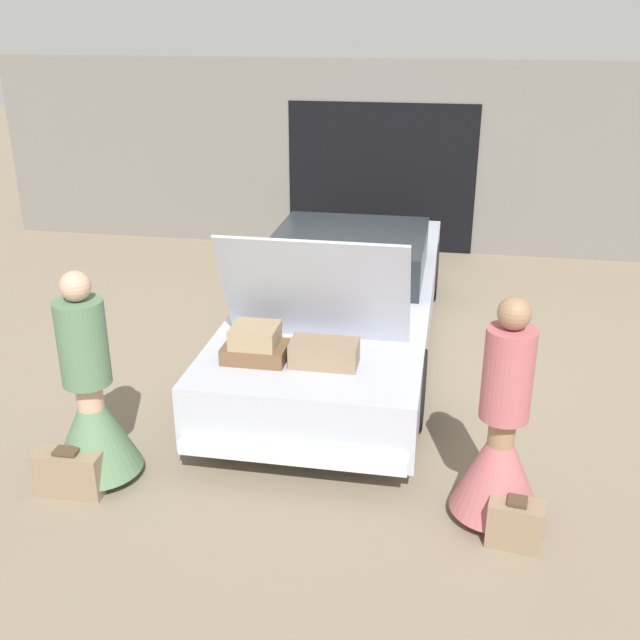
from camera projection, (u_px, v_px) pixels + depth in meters
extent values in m
plane|color=#7F705B|center=(344.00, 344.00, 8.28)|extent=(40.00, 40.00, 0.00)
cube|color=slate|center=(382.00, 157.00, 11.14)|extent=(12.00, 0.12, 2.80)
cube|color=black|center=(381.00, 178.00, 11.19)|extent=(2.80, 0.02, 2.20)
cube|color=#B2B7C6|center=(344.00, 306.00, 8.10)|extent=(1.87, 5.36, 0.56)
cube|color=#1E2328|center=(349.00, 253.00, 8.21)|extent=(1.65, 1.72, 0.44)
cylinder|color=black|center=(298.00, 263.00, 9.80)|extent=(0.18, 0.71, 0.71)
cylinder|color=black|center=(431.00, 271.00, 9.51)|extent=(0.18, 0.71, 0.71)
cylinder|color=black|center=(224.00, 373.00, 6.82)|extent=(0.18, 0.71, 0.71)
cylinder|color=black|center=(415.00, 389.00, 6.54)|extent=(0.18, 0.71, 0.71)
cube|color=silver|center=(291.00, 456.00, 5.70)|extent=(1.78, 0.10, 0.12)
cube|color=#B2B7C6|center=(315.00, 291.00, 6.24)|extent=(1.59, 0.51, 1.03)
cube|color=brown|center=(256.00, 352.00, 6.18)|extent=(0.52, 0.37, 0.13)
cube|color=#8C7259|center=(324.00, 353.00, 6.07)|extent=(0.55, 0.29, 0.21)
cube|color=#9E8460|center=(255.00, 335.00, 6.12)|extent=(0.37, 0.35, 0.17)
cylinder|color=tan|center=(94.00, 430.00, 5.78)|extent=(0.20, 0.20, 0.83)
cone|color=#567A56|center=(94.00, 426.00, 5.77)|extent=(0.69, 0.69, 0.75)
cylinder|color=#567A56|center=(83.00, 343.00, 5.50)|extent=(0.37, 0.37, 0.66)
sphere|color=tan|center=(75.00, 286.00, 5.33)|extent=(0.23, 0.23, 0.23)
cylinder|color=#997051|center=(498.00, 468.00, 5.30)|extent=(0.19, 0.19, 0.83)
cone|color=#B25B60|center=(498.00, 463.00, 5.29)|extent=(0.65, 0.65, 0.75)
cylinder|color=#B25B60|center=(508.00, 374.00, 5.02)|extent=(0.34, 0.34, 0.66)
sphere|color=#997051|center=(514.00, 313.00, 4.85)|extent=(0.23, 0.23, 0.23)
cube|color=#8C7259|center=(70.00, 473.00, 5.66)|extent=(0.52, 0.21, 0.35)
cube|color=#4C3823|center=(66.00, 451.00, 5.59)|extent=(0.18, 0.12, 0.02)
cube|color=#8C7259|center=(515.00, 524.00, 5.12)|extent=(0.40, 0.26, 0.34)
cube|color=#4C3823|center=(518.00, 501.00, 5.05)|extent=(0.15, 0.14, 0.02)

